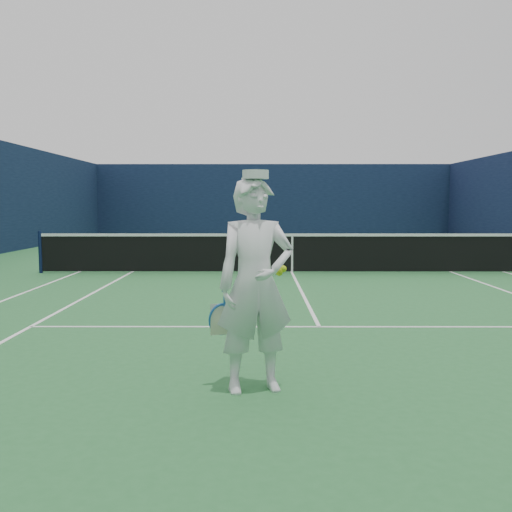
% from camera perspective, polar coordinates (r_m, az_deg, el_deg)
% --- Properties ---
extents(ground, '(80.00, 80.00, 0.00)m').
position_cam_1_polar(ground, '(14.51, 3.63, -1.71)').
color(ground, '#276632').
rests_on(ground, ground).
extents(court_markings, '(11.03, 23.83, 0.01)m').
position_cam_1_polar(court_markings, '(14.51, 3.63, -1.70)').
color(court_markings, white).
rests_on(court_markings, ground).
extents(windscreen_fence, '(20.12, 36.12, 4.00)m').
position_cam_1_polar(windscreen_fence, '(14.41, 3.67, 6.21)').
color(windscreen_fence, '#0F1A37').
rests_on(windscreen_fence, ground).
extents(tennis_net, '(12.88, 0.09, 1.07)m').
position_cam_1_polar(tennis_net, '(14.46, 3.64, 0.47)').
color(tennis_net, '#141E4C').
rests_on(tennis_net, ground).
extents(tennis_player, '(0.89, 0.65, 2.05)m').
position_cam_1_polar(tennis_player, '(5.28, -0.06, -2.87)').
color(tennis_player, white).
rests_on(tennis_player, ground).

